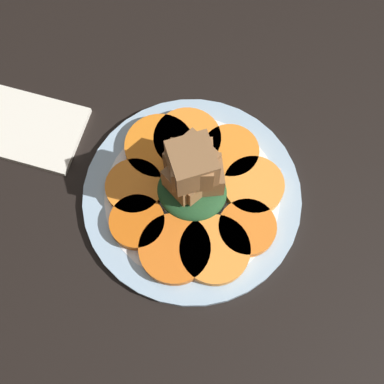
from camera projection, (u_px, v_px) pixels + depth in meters
table_slab at (192, 201)px, 67.57cm from camera, size 120.00×120.00×2.00cm
plate at (192, 196)px, 66.14cm from camera, size 27.01×27.01×1.05cm
carrot_slice_0 at (230, 152)px, 66.86cm from camera, size 7.17×7.17×1.37cm
carrot_slice_1 at (187, 140)px, 67.44cm from camera, size 8.53×8.53×1.37cm
carrot_slice_2 at (160, 147)px, 67.09cm from camera, size 8.73×8.73×1.37cm
carrot_slice_3 at (134, 187)px, 65.22cm from camera, size 7.07×7.07×1.37cm
carrot_slice_4 at (137, 222)px, 63.66cm from camera, size 6.63×6.63×1.37cm
carrot_slice_5 at (174, 249)px, 62.53cm from camera, size 8.47×8.47×1.37cm
carrot_slice_6 at (215, 250)px, 62.48cm from camera, size 8.34×8.34×1.37cm
carrot_slice_7 at (247, 228)px, 63.42cm from camera, size 6.92×6.92×1.37cm
carrot_slice_8 at (254, 186)px, 65.27cm from camera, size 7.45×7.45×1.37cm
center_pile at (192, 175)px, 60.87cm from camera, size 8.50×9.14×12.01cm
fork at (212, 157)px, 67.16cm from camera, size 18.42×2.59×0.40cm
napkin at (20, 126)px, 69.66cm from camera, size 16.24×9.75×0.80cm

